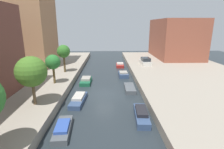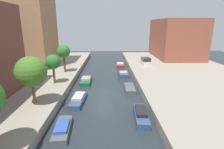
{
  "view_description": "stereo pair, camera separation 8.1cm",
  "coord_description": "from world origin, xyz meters",
  "views": [
    {
      "loc": [
        0.54,
        -22.76,
        9.11
      ],
      "look_at": [
        1.15,
        4.11,
        1.61
      ],
      "focal_mm": 28.32,
      "sensor_mm": 36.0,
      "label": 1
    },
    {
      "loc": [
        0.62,
        -22.76,
        9.11
      ],
      "look_at": [
        1.15,
        4.11,
        1.61
      ],
      "focal_mm": 28.32,
      "sensor_mm": 36.0,
      "label": 2
    }
  ],
  "objects": [
    {
      "name": "ground_plane",
      "position": [
        0.0,
        0.0,
        0.0
      ],
      "size": [
        84.0,
        84.0,
        0.0
      ],
      "primitive_type": "plane",
      "color": "#232B30"
    },
    {
      "name": "quay_right",
      "position": [
        15.0,
        0.0,
        0.5
      ],
      "size": [
        20.0,
        64.0,
        1.0
      ],
      "primitive_type": "cube",
      "color": "gray",
      "rests_on": "ground_plane"
    },
    {
      "name": "apartment_tower_far",
      "position": [
        -16.0,
        14.22,
        10.16
      ],
      "size": [
        10.0,
        9.71,
        18.32
      ],
      "primitive_type": "cube",
      "color": "#9E704C",
      "rests_on": "quay_left"
    },
    {
      "name": "low_block_right",
      "position": [
        18.0,
        23.39,
        5.82
      ],
      "size": [
        10.0,
        15.65,
        9.64
      ],
      "primitive_type": "cube",
      "color": "brown",
      "rests_on": "quay_right"
    },
    {
      "name": "street_tree_1",
      "position": [
        -7.24,
        -5.31,
        4.58
      ],
      "size": [
        3.14,
        3.14,
        5.17
      ],
      "color": "brown",
      "rests_on": "quay_left"
    },
    {
      "name": "street_tree_2",
      "position": [
        -7.24,
        1.85,
        4.09
      ],
      "size": [
        2.09,
        2.09,
        4.18
      ],
      "color": "brown",
      "rests_on": "quay_left"
    },
    {
      "name": "street_tree_3",
      "position": [
        -7.24,
        8.25,
        4.67
      ],
      "size": [
        2.25,
        2.25,
        4.86
      ],
      "color": "brown",
      "rests_on": "quay_left"
    },
    {
      "name": "parked_car",
      "position": [
        8.53,
        14.21,
        1.63
      ],
      "size": [
        2.03,
        4.47,
        1.52
      ],
      "color": "beige",
      "rests_on": "quay_right"
    },
    {
      "name": "moored_boat_left_2",
      "position": [
        -3.48,
        -9.0,
        0.34
      ],
      "size": [
        1.6,
        4.13,
        0.79
      ],
      "color": "#4C5156",
      "rests_on": "ground_plane"
    },
    {
      "name": "moored_boat_left_3",
      "position": [
        -3.11,
        -2.68,
        0.36
      ],
      "size": [
        1.72,
        4.62,
        0.84
      ],
      "color": "#33476B",
      "rests_on": "ground_plane"
    },
    {
      "name": "moored_boat_left_4",
      "position": [
        -3.08,
        4.81,
        0.38
      ],
      "size": [
        1.65,
        3.77,
        0.89
      ],
      "color": "#195638",
      "rests_on": "ground_plane"
    },
    {
      "name": "moored_boat_right_2",
      "position": [
        3.88,
        -6.74,
        0.41
      ],
      "size": [
        1.53,
        4.5,
        0.96
      ],
      "color": "#33476B",
      "rests_on": "ground_plane"
    },
    {
      "name": "moored_boat_right_3",
      "position": [
        3.66,
        1.33,
        0.28
      ],
      "size": [
        1.44,
        3.87,
        0.57
      ],
      "color": "#4C5156",
      "rests_on": "ground_plane"
    },
    {
      "name": "moored_boat_right_4",
      "position": [
        3.34,
        8.5,
        0.42
      ],
      "size": [
        1.73,
        3.05,
        0.97
      ],
      "color": "#33476B",
      "rests_on": "ground_plane"
    },
    {
      "name": "moored_boat_right_5",
      "position": [
        3.26,
        16.38,
        0.4
      ],
      "size": [
        1.79,
        3.2,
        0.94
      ],
      "color": "maroon",
      "rests_on": "ground_plane"
    }
  ]
}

